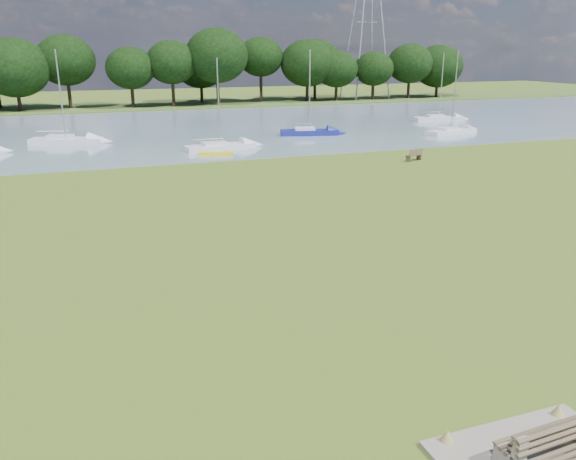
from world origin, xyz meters
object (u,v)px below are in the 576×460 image
object	(u,v)px
sailboat_2	(451,130)
sailboat_0	(219,145)
bench_pair	(548,449)
sailboat_1	(65,138)
sailboat_5	(438,117)
kayak	(216,153)
sailboat_6	(308,130)
riverbank_bench	(415,155)

from	to	relation	value
sailboat_2	sailboat_0	bearing A→B (deg)	168.63
bench_pair	sailboat_0	distance (m)	41.39
bench_pair	sailboat_1	size ratio (longest dim) A/B	0.24
sailboat_5	kayak	bearing A→B (deg)	-146.01
kayak	sailboat_2	distance (m)	26.33
sailboat_2	sailboat_6	distance (m)	15.03
sailboat_5	sailboat_6	size ratio (longest dim) A/B	0.95
riverbank_bench	sailboat_1	size ratio (longest dim) A/B	0.19
bench_pair	riverbank_bench	size ratio (longest dim) A/B	1.26
sailboat_2	sailboat_5	size ratio (longest dim) A/B	1.04
kayak	sailboat_0	distance (m)	2.85
bench_pair	kayak	xyz separation A→B (m)	(1.61, 38.63, -0.34)
bench_pair	sailboat_2	size ratio (longest dim) A/B	0.24
kayak	sailboat_2	bearing A→B (deg)	25.53
bench_pair	sailboat_0	bearing A→B (deg)	83.55
bench_pair	sailboat_6	world-z (taller)	sailboat_6
kayak	sailboat_6	xyz separation A→B (m)	(11.57, 8.09, 0.36)
sailboat_0	sailboat_1	distance (m)	15.20
sailboat_2	sailboat_5	distance (m)	11.00
kayak	sailboat_0	bearing A→B (deg)	88.04
bench_pair	sailboat_6	size ratio (longest dim) A/B	0.24
sailboat_2	sailboat_5	world-z (taller)	sailboat_2
sailboat_2	riverbank_bench	bearing A→B (deg)	-149.33
sailboat_6	riverbank_bench	bearing A→B (deg)	-66.17
riverbank_bench	sailboat_1	xyz separation A→B (m)	(-26.46, 18.29, 0.06)
riverbank_bench	sailboat_6	world-z (taller)	sailboat_6
bench_pair	sailboat_6	bearing A→B (deg)	71.29
riverbank_bench	sailboat_1	world-z (taller)	sailboat_1
sailboat_1	sailboat_2	xyz separation A→B (m)	(38.03, -6.73, -0.07)
sailboat_1	sailboat_2	world-z (taller)	sailboat_1
kayak	sailboat_1	distance (m)	16.09
bench_pair	sailboat_5	xyz separation A→B (m)	(32.69, 52.37, -0.01)
kayak	sailboat_0	xyz separation A→B (m)	(0.91, 2.68, 0.26)
kayak	sailboat_1	bearing A→B (deg)	155.14
riverbank_bench	sailboat_2	world-z (taller)	sailboat_2
bench_pair	kayak	distance (m)	38.67
sailboat_1	sailboat_5	bearing A→B (deg)	22.05
sailboat_0	sailboat_6	size ratio (longest dim) A/B	0.92
bench_pair	kayak	bearing A→B (deg)	84.66
bench_pair	sailboat_2	world-z (taller)	sailboat_2
riverbank_bench	sailboat_2	bearing A→B (deg)	26.10
kayak	sailboat_5	distance (m)	33.99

